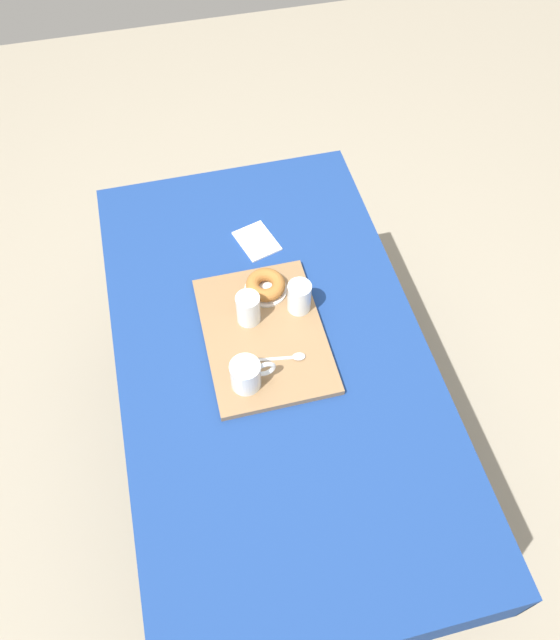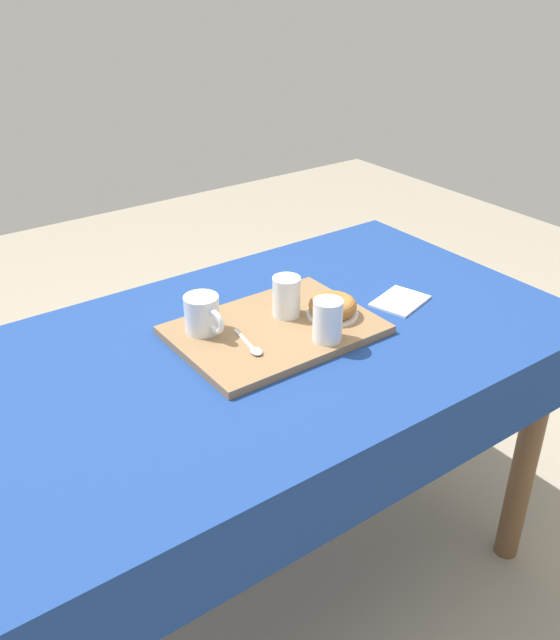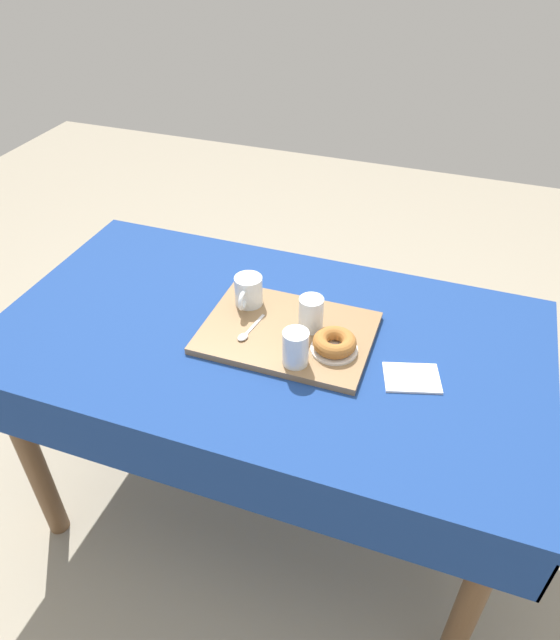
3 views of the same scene
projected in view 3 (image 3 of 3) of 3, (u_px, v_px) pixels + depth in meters
ground_plane at (270, 504)px, 1.99m from camera, size 6.00×6.00×0.00m
dining_table at (267, 362)px, 1.58m from camera, size 1.45×0.81×0.77m
serving_tray at (287, 333)px, 1.51m from camera, size 0.44×0.31×0.02m
tea_mug_left at (248, 292)px, 1.57m from camera, size 0.08×0.12×0.08m
water_glass_near at (296, 349)px, 1.38m from camera, size 0.06×0.06×0.09m
water_glass_far at (311, 315)px, 1.48m from camera, size 0.06×0.06×0.09m
donut_plate_left at (334, 349)px, 1.44m from camera, size 0.12×0.12×0.01m
sugar_donut_left at (335, 342)px, 1.42m from camera, size 0.11×0.11×0.04m
teaspoon_near at (246, 334)px, 1.48m from camera, size 0.03×0.13×0.01m
paper_napkin at (412, 378)px, 1.38m from camera, size 0.16×0.13×0.01m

